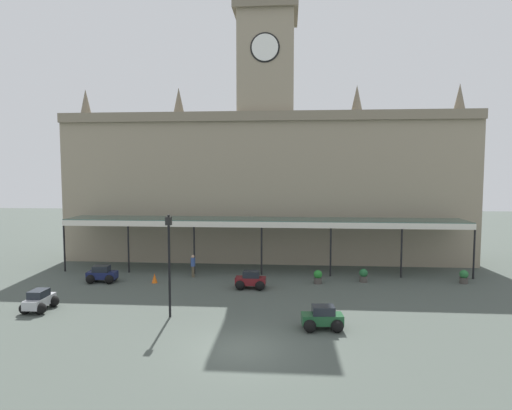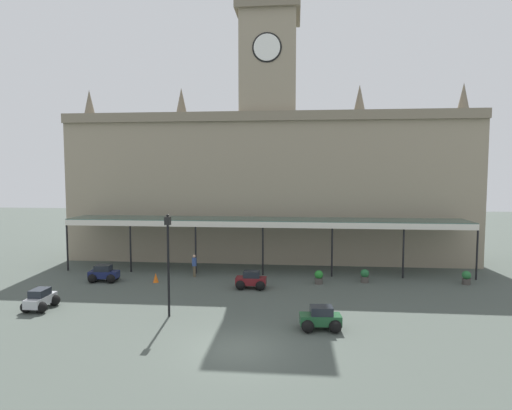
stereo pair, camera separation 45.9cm
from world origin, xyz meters
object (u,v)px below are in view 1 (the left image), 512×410
object	(u,v)px
car_maroon_sedan	(251,281)
planter_by_canopy	(464,277)
pedestrian_near_entrance	(193,265)
car_navy_sedan	(102,275)
victorian_lamppost	(169,255)
car_green_sedan	(322,319)
traffic_cone	(155,278)
planter_forecourt_centre	(363,275)
planter_near_kerb	(318,277)
car_silver_sedan	(39,302)

from	to	relation	value
car_maroon_sedan	planter_by_canopy	xyz separation A→B (m)	(14.93, 2.45, -0.01)
pedestrian_near_entrance	planter_by_canopy	xyz separation A→B (m)	(19.55, -0.37, -0.42)
car_navy_sedan	car_maroon_sedan	bearing A→B (deg)	-4.32
car_navy_sedan	pedestrian_near_entrance	bearing A→B (deg)	18.05
victorian_lamppost	planter_by_canopy	xyz separation A→B (m)	(18.81, 8.43, -2.94)
car_green_sedan	traffic_cone	xyz separation A→B (m)	(-11.21, 8.08, -0.16)
car_green_sedan	victorian_lamppost	bearing A→B (deg)	171.76
car_navy_sedan	car_maroon_sedan	world-z (taller)	same
victorian_lamppost	planter_by_canopy	bearing A→B (deg)	24.14
car_navy_sedan	car_green_sedan	world-z (taller)	same
planter_forecourt_centre	planter_near_kerb	bearing A→B (deg)	-168.34
car_maroon_sedan	pedestrian_near_entrance	xyz separation A→B (m)	(-4.61, 2.82, 0.41)
pedestrian_near_entrance	car_maroon_sedan	bearing A→B (deg)	-31.42
victorian_lamppost	traffic_cone	bearing A→B (deg)	114.08
car_silver_sedan	planter_near_kerb	distance (m)	17.71
car_green_sedan	car_maroon_sedan	world-z (taller)	same
car_green_sedan	planter_near_kerb	size ratio (longest dim) A/B	2.20
car_silver_sedan	pedestrian_near_entrance	xyz separation A→B (m)	(7.00, 8.28, 0.41)
car_navy_sedan	car_silver_sedan	size ratio (longest dim) A/B	1.01
car_maroon_sedan	car_silver_sedan	bearing A→B (deg)	-154.80
car_navy_sedan	traffic_cone	size ratio (longest dim) A/B	3.08
car_navy_sedan	planter_by_canopy	size ratio (longest dim) A/B	2.18
traffic_cone	pedestrian_near_entrance	bearing A→B (deg)	38.96
car_silver_sedan	planter_forecourt_centre	world-z (taller)	car_silver_sedan
car_green_sedan	planter_by_canopy	world-z (taller)	car_green_sedan
traffic_cone	planter_near_kerb	distance (m)	11.61
car_navy_sedan	pedestrian_near_entrance	distance (m)	6.48
traffic_cone	planter_by_canopy	distance (m)	21.95
car_maroon_sedan	planter_forecourt_centre	distance (m)	8.24
pedestrian_near_entrance	victorian_lamppost	world-z (taller)	victorian_lamppost
car_maroon_sedan	planter_near_kerb	world-z (taller)	car_maroon_sedan
car_maroon_sedan	victorian_lamppost	size ratio (longest dim) A/B	0.37
car_navy_sedan	car_green_sedan	size ratio (longest dim) A/B	0.99
car_navy_sedan	planter_by_canopy	xyz separation A→B (m)	(25.70, 1.63, -0.01)
planter_near_kerb	planter_forecourt_centre	bearing A→B (deg)	11.66
car_maroon_sedan	pedestrian_near_entrance	distance (m)	5.42
car_navy_sedan	car_green_sedan	xyz separation A→B (m)	(15.01, -7.97, 0.00)
victorian_lamppost	traffic_cone	distance (m)	8.17
victorian_lamppost	planter_forecourt_centre	distance (m)	14.71
car_silver_sedan	planter_near_kerb	xyz separation A→B (m)	(16.24, 7.09, -0.01)
car_green_sedan	planter_forecourt_centre	xyz separation A→B (m)	(3.67, 9.46, -0.01)
car_green_sedan	planter_forecourt_centre	size ratio (longest dim) A/B	2.20
pedestrian_near_entrance	planter_by_canopy	world-z (taller)	pedestrian_near_entrance
car_maroon_sedan	car_green_sedan	bearing A→B (deg)	-59.34
car_navy_sedan	victorian_lamppost	size ratio (longest dim) A/B	0.37
car_maroon_sedan	car_silver_sedan	xyz separation A→B (m)	(-11.61, -5.46, 0.00)
car_silver_sedan	planter_forecourt_centre	size ratio (longest dim) A/B	2.15
car_green_sedan	pedestrian_near_entrance	bearing A→B (deg)	131.60
traffic_cone	planter_by_canopy	size ratio (longest dim) A/B	0.71
victorian_lamppost	traffic_cone	size ratio (longest dim) A/B	8.25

